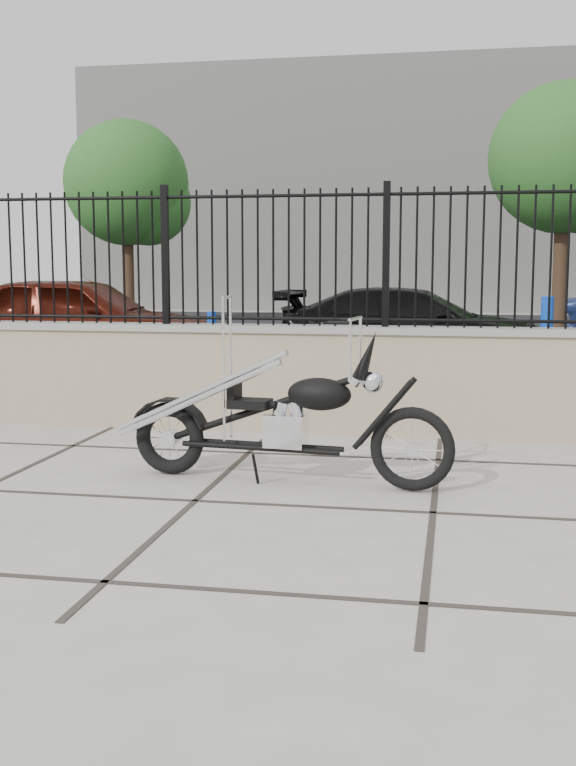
% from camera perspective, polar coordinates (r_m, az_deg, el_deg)
% --- Properties ---
extents(ground_plane, '(90.00, 90.00, 0.00)m').
position_cam_1_polar(ground_plane, '(5.79, -5.94, -7.49)').
color(ground_plane, '#99968E').
rests_on(ground_plane, ground).
extents(parking_lot, '(30.00, 30.00, 0.00)m').
position_cam_1_polar(parking_lot, '(17.99, 5.49, 2.72)').
color(parking_lot, black).
rests_on(parking_lot, ground).
extents(retaining_wall, '(14.00, 0.36, 0.96)m').
position_cam_1_polar(retaining_wall, '(8.08, -0.93, 0.30)').
color(retaining_wall, gray).
rests_on(retaining_wall, ground_plane).
extents(iron_fence, '(14.00, 0.08, 1.20)m').
position_cam_1_polar(iron_fence, '(8.02, -0.95, 7.98)').
color(iron_fence, black).
rests_on(iron_fence, retaining_wall).
extents(background_building, '(22.00, 6.00, 8.00)m').
position_cam_1_polar(background_building, '(31.99, 7.91, 11.94)').
color(background_building, beige).
rests_on(background_building, ground_plane).
extents(chopper_motorcycle, '(2.21, 0.62, 1.31)m').
position_cam_1_polar(chopper_motorcycle, '(6.13, -0.52, -0.36)').
color(chopper_motorcycle, black).
rests_on(chopper_motorcycle, ground_plane).
extents(car_red, '(4.09, 1.75, 1.38)m').
position_cam_1_polar(car_red, '(13.24, -13.17, 3.83)').
color(car_red, '#401109').
rests_on(car_red, parking_lot).
extents(car_black, '(4.03, 1.69, 1.16)m').
position_cam_1_polar(car_black, '(13.38, 8.00, 3.54)').
color(car_black, black).
rests_on(car_black, parking_lot).
extents(bollard_a, '(0.14, 0.14, 0.94)m').
position_cam_1_polar(bollard_a, '(10.84, -4.86, 2.07)').
color(bollard_a, blue).
rests_on(bollard_a, ground_plane).
extents(bollard_b, '(0.14, 0.14, 1.15)m').
position_cam_1_polar(bollard_b, '(10.42, 16.09, 2.15)').
color(bollard_b, '#0C39B9').
rests_on(bollard_b, ground_plane).
extents(tree_left, '(3.10, 3.10, 5.23)m').
position_cam_1_polar(tree_left, '(23.25, -10.27, 12.76)').
color(tree_left, '#382619').
rests_on(tree_left, ground_plane).
extents(tree_right, '(3.48, 3.48, 5.87)m').
position_cam_1_polar(tree_right, '(22.34, 17.19, 13.92)').
color(tree_right, '#382619').
rests_on(tree_right, ground_plane).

